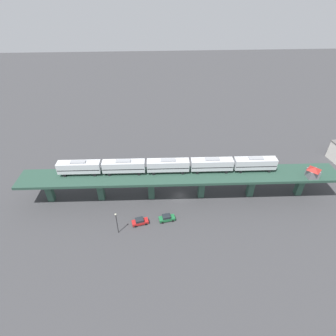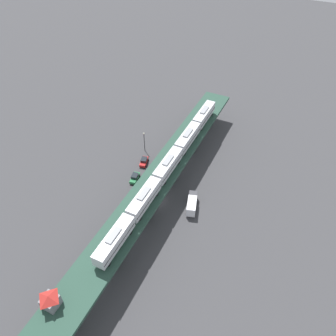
{
  "view_description": "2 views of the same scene",
  "coord_description": "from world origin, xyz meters",
  "px_view_note": "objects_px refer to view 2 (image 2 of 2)",
  "views": [
    {
      "loc": [
        59.49,
        -6.95,
        54.1
      ],
      "look_at": [
        -1.47,
        -3.43,
        9.85
      ],
      "focal_mm": 28.0,
      "sensor_mm": 36.0,
      "label": 1
    },
    {
      "loc": [
        -27.03,
        52.2,
        67.64
      ],
      "look_at": [
        -1.47,
        -3.43,
        9.85
      ],
      "focal_mm": 35.0,
      "sensor_mm": 36.0,
      "label": 2
    }
  ],
  "objects_px": {
    "delivery_truck": "(192,204)",
    "street_lamp": "(144,140)",
    "subway_train": "(168,165)",
    "street_car_red": "(144,161)",
    "signal_hut": "(50,300)",
    "street_car_green": "(135,177)"
  },
  "relations": [
    {
      "from": "street_car_red",
      "to": "street_lamp",
      "type": "xyz_separation_m",
      "value": [
        2.66,
        -5.59,
        3.17
      ]
    },
    {
      "from": "signal_hut",
      "to": "delivery_truck",
      "type": "xyz_separation_m",
      "value": [
        -12.51,
        -38.58,
        -8.39
      ]
    },
    {
      "from": "street_car_green",
      "to": "street_lamp",
      "type": "bearing_deg",
      "value": -74.75
    },
    {
      "from": "street_car_green",
      "to": "delivery_truck",
      "type": "distance_m",
      "value": 19.1
    },
    {
      "from": "subway_train",
      "to": "street_car_green",
      "type": "distance_m",
      "value": 14.87
    },
    {
      "from": "street_car_red",
      "to": "street_lamp",
      "type": "distance_m",
      "value": 6.95
    },
    {
      "from": "delivery_truck",
      "to": "street_lamp",
      "type": "distance_m",
      "value": 27.52
    },
    {
      "from": "street_car_green",
      "to": "subway_train",
      "type": "bearing_deg",
      "value": 174.91
    },
    {
      "from": "street_car_green",
      "to": "street_car_red",
      "type": "height_order",
      "value": "same"
    },
    {
      "from": "signal_hut",
      "to": "street_car_green",
      "type": "relative_size",
      "value": 0.73
    },
    {
      "from": "subway_train",
      "to": "signal_hut",
      "type": "xyz_separation_m",
      "value": [
        4.66,
        40.57,
        -0.74
      ]
    },
    {
      "from": "subway_train",
      "to": "street_lamp",
      "type": "distance_m",
      "value": 21.2
    },
    {
      "from": "street_car_green",
      "to": "delivery_truck",
      "type": "relative_size",
      "value": 0.62
    },
    {
      "from": "signal_hut",
      "to": "street_car_red",
      "type": "relative_size",
      "value": 0.72
    },
    {
      "from": "street_car_red",
      "to": "street_car_green",
      "type": "bearing_deg",
      "value": 96.69
    },
    {
      "from": "signal_hut",
      "to": "subway_train",
      "type": "bearing_deg",
      "value": -96.55
    },
    {
      "from": "subway_train",
      "to": "signal_hut",
      "type": "relative_size",
      "value": 18.37
    },
    {
      "from": "street_lamp",
      "to": "street_car_red",
      "type": "bearing_deg",
      "value": 115.45
    },
    {
      "from": "street_car_green",
      "to": "street_lamp",
      "type": "relative_size",
      "value": 0.67
    },
    {
      "from": "delivery_truck",
      "to": "street_lamp",
      "type": "bearing_deg",
      "value": -35.35
    },
    {
      "from": "subway_train",
      "to": "street_car_red",
      "type": "relative_size",
      "value": 13.31
    },
    {
      "from": "subway_train",
      "to": "delivery_truck",
      "type": "xyz_separation_m",
      "value": [
        -7.85,
        1.99,
        -9.13
      ]
    }
  ]
}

